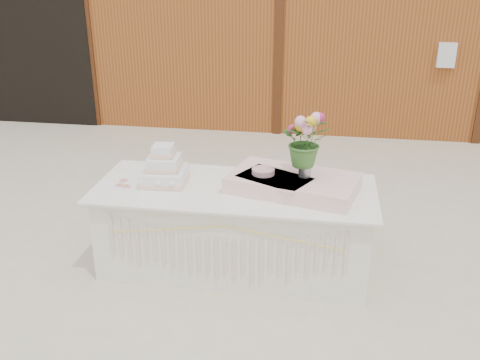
% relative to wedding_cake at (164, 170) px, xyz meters
% --- Properties ---
extents(ground, '(80.00, 80.00, 0.00)m').
position_rel_wedding_cake_xyz_m(ground, '(0.62, -0.03, -0.89)').
color(ground, beige).
rests_on(ground, ground).
extents(barn, '(12.60, 4.60, 3.30)m').
position_rel_wedding_cake_xyz_m(barn, '(0.61, 5.97, 0.79)').
color(barn, '#944B1F').
rests_on(barn, ground).
extents(cake_table, '(2.40, 1.00, 0.77)m').
position_rel_wedding_cake_xyz_m(cake_table, '(0.62, -0.03, -0.50)').
color(cake_table, white).
rests_on(cake_table, ground).
extents(wedding_cake, '(0.40, 0.40, 0.34)m').
position_rel_wedding_cake_xyz_m(wedding_cake, '(0.00, 0.00, 0.00)').
color(wedding_cake, white).
rests_on(wedding_cake, cake_table).
extents(pink_cake_stand, '(0.25, 0.25, 0.18)m').
position_rel_wedding_cake_xyz_m(pink_cake_stand, '(0.86, 0.01, -0.02)').
color(pink_cake_stand, silver).
rests_on(pink_cake_stand, cake_table).
extents(satin_runner, '(1.16, 0.84, 0.13)m').
position_rel_wedding_cake_xyz_m(satin_runner, '(1.12, 0.00, -0.05)').
color(satin_runner, '#F9CFC8').
rests_on(satin_runner, cake_table).
extents(flower_vase, '(0.11, 0.11, 0.14)m').
position_rel_wedding_cake_xyz_m(flower_vase, '(1.21, 0.01, 0.09)').
color(flower_vase, '#A3A3A7').
rests_on(flower_vase, satin_runner).
extents(bouquet, '(0.39, 0.34, 0.43)m').
position_rel_wedding_cake_xyz_m(bouquet, '(1.21, 0.01, 0.37)').
color(bouquet, '#396B2B').
rests_on(bouquet, flower_vase).
extents(loose_flowers, '(0.20, 0.38, 0.02)m').
position_rel_wedding_cake_xyz_m(loose_flowers, '(-0.33, -0.01, -0.11)').
color(loose_flowers, pink).
rests_on(loose_flowers, cake_table).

